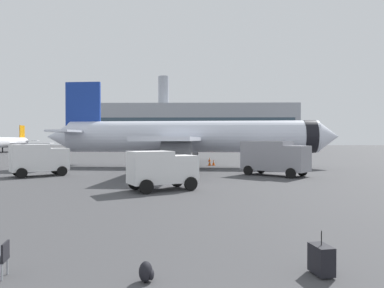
% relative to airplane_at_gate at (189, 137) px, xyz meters
% --- Properties ---
extents(airplane_at_gate, '(35.76, 32.26, 10.50)m').
position_rel_airplane_at_gate_xyz_m(airplane_at_gate, '(0.00, 0.00, 0.00)').
color(airplane_at_gate, silver).
rests_on(airplane_at_gate, ground).
extents(airplane_taxiing, '(22.54, 24.97, 7.33)m').
position_rel_airplane_at_gate_xyz_m(airplane_taxiing, '(-48.10, 46.07, -1.10)').
color(airplane_taxiing, white).
rests_on(airplane_taxiing, ground).
extents(service_truck, '(5.17, 4.61, 2.90)m').
position_rel_airplane_at_gate_xyz_m(service_truck, '(-13.41, -10.78, -2.05)').
color(service_truck, white).
rests_on(service_truck, ground).
extents(fuel_truck, '(6.18, 5.62, 3.20)m').
position_rel_airplane_at_gate_xyz_m(fuel_truck, '(8.18, -9.93, -1.88)').
color(fuel_truck, gray).
rests_on(fuel_truck, ground).
extents(cargo_van, '(4.82, 3.97, 2.60)m').
position_rel_airplane_at_gate_xyz_m(cargo_van, '(-1.24, -19.36, -2.21)').
color(cargo_van, white).
rests_on(cargo_van, ground).
extents(safety_cone_near, '(0.44, 0.44, 0.77)m').
position_rel_airplane_at_gate_xyz_m(safety_cone_near, '(3.12, 2.49, -3.28)').
color(safety_cone_near, '#F2590C').
rests_on(safety_cone_near, ground).
extents(safety_cone_mid, '(0.44, 0.44, 0.60)m').
position_rel_airplane_at_gate_xyz_m(safety_cone_mid, '(-6.44, 1.21, -3.36)').
color(safety_cone_mid, '#F2590C').
rests_on(safety_cone_mid, ground).
extents(safety_cone_far, '(0.44, 0.44, 0.80)m').
position_rel_airplane_at_gate_xyz_m(safety_cone_far, '(2.59, 2.22, -3.26)').
color(safety_cone_far, '#F2590C').
rests_on(safety_cone_far, ground).
extents(safety_cone_outer, '(0.44, 0.44, 0.62)m').
position_rel_airplane_at_gate_xyz_m(safety_cone_outer, '(2.86, 10.58, -3.35)').
color(safety_cone_outer, '#F2590C').
rests_on(safety_cone_outer, ground).
extents(rolling_suitcase, '(0.53, 0.71, 1.10)m').
position_rel_airplane_at_gate_xyz_m(rolling_suitcase, '(4.21, -33.53, -3.27)').
color(rolling_suitcase, black).
rests_on(rolling_suitcase, ground).
extents(traveller_backpack, '(0.36, 0.40, 0.48)m').
position_rel_airplane_at_gate_xyz_m(traveller_backpack, '(-0.06, -34.01, -3.42)').
color(traveller_backpack, black).
rests_on(traveller_backpack, ground).
extents(terminal_building, '(85.23, 20.83, 29.47)m').
position_rel_airplane_at_gate_xyz_m(terminal_building, '(-2.39, 101.49, 5.19)').
color(terminal_building, '#9EA3AD').
rests_on(terminal_building, ground).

